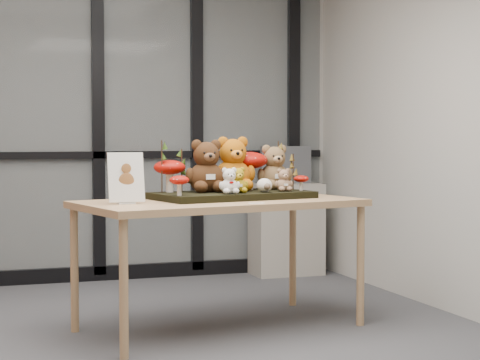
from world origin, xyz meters
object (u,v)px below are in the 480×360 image
object	(u,v)px
bear_pooh_yellow	(233,161)
bear_brown_medium	(206,163)
mushroom_front_right	(301,182)
cabinet	(286,229)
monitor	(286,165)
sign_holder	(126,180)
bear_beige_small	(283,179)
diorama_tray	(232,195)
mushroom_back_left	(170,175)
mushroom_front_left	(179,185)
plush_cream_hedgehog	(264,185)
bear_tan_back	(274,165)
mushroom_back_right	(249,169)
bear_small_yellow	(238,179)
bear_white_bow	(229,179)
display_table	(220,210)

from	to	relation	value
bear_pooh_yellow	bear_brown_medium	size ratio (longest dim) A/B	1.06
bear_brown_medium	mushroom_front_right	size ratio (longest dim) A/B	3.34
cabinet	monitor	distance (m)	0.56
bear_brown_medium	sign_holder	xyz separation A→B (m)	(-0.56, -0.24, -0.08)
bear_beige_small	diorama_tray	bearing A→B (deg)	159.56
mushroom_back_left	mushroom_front_left	xyz separation A→B (m)	(-0.02, -0.32, -0.05)
diorama_tray	mushroom_front_right	distance (m)	0.47
diorama_tray	plush_cream_hedgehog	world-z (taller)	plush_cream_hedgehog
sign_holder	bear_tan_back	bearing A→B (deg)	18.36
diorama_tray	mushroom_back_right	distance (m)	0.31
bear_small_yellow	sign_holder	world-z (taller)	sign_holder
diorama_tray	bear_white_bow	xyz separation A→B (m)	(-0.08, -0.17, 0.11)
plush_cream_hedgehog	monitor	bearing A→B (deg)	52.38
diorama_tray	monitor	distance (m)	2.07
bear_brown_medium	bear_small_yellow	xyz separation A→B (m)	(0.16, -0.15, -0.09)
bear_tan_back	sign_holder	bearing A→B (deg)	-172.45
bear_beige_small	sign_holder	world-z (taller)	sign_holder
mushroom_back_right	cabinet	distance (m)	1.88
mushroom_back_left	mushroom_front_right	size ratio (longest dim) A/B	2.05
bear_brown_medium	mushroom_back_left	xyz separation A→B (m)	(-0.23, 0.05, -0.07)
display_table	bear_small_yellow	xyz separation A→B (m)	(0.11, -0.01, 0.20)
diorama_tray	mushroom_front_right	xyz separation A→B (m)	(0.47, -0.02, 0.08)
bear_small_yellow	bear_white_bow	size ratio (longest dim) A/B	1.00
bear_brown_medium	cabinet	xyz separation A→B (m)	(1.24, 1.70, -0.64)
bear_brown_medium	mushroom_front_left	xyz separation A→B (m)	(-0.25, -0.27, -0.12)
mushroom_back_right	bear_tan_back	bearing A→B (deg)	-4.79
bear_brown_medium	bear_white_bow	size ratio (longest dim) A/B	2.05
mushroom_back_left	mushroom_front_right	bearing A→B (deg)	-7.64
display_table	cabinet	distance (m)	2.21
bear_pooh_yellow	mushroom_front_left	world-z (taller)	bear_pooh_yellow
plush_cream_hedgehog	mushroom_back_right	xyz separation A→B (m)	(0.00, 0.30, 0.09)
bear_tan_back	cabinet	world-z (taller)	bear_tan_back
bear_tan_back	bear_brown_medium	bearing A→B (deg)	-176.71
display_table	bear_brown_medium	world-z (taller)	bear_brown_medium
bear_pooh_yellow	bear_white_bow	bearing A→B (deg)	-124.61
bear_small_yellow	mushroom_front_right	world-z (taller)	bear_small_yellow
diorama_tray	bear_small_yellow	xyz separation A→B (m)	(0.00, -0.10, 0.11)
bear_pooh_yellow	bear_brown_medium	distance (m)	0.21
bear_tan_back	monitor	world-z (taller)	bear_tan_back
plush_cream_hedgehog	bear_brown_medium	bearing A→B (deg)	145.30
mushroom_back_left	monitor	bearing A→B (deg)	48.78
diorama_tray	mushroom_back_right	size ratio (longest dim) A/B	3.59
mushroom_back_right	sign_holder	size ratio (longest dim) A/B	0.91
monitor	bear_small_yellow	bearing A→B (deg)	-119.88
cabinet	mushroom_back_right	bearing A→B (deg)	-119.97
sign_holder	mushroom_back_right	bearing A→B (deg)	22.54
bear_white_bow	cabinet	bearing A→B (deg)	46.96
display_table	mushroom_back_right	distance (m)	0.48
plush_cream_hedgehog	mushroom_back_left	xyz separation A→B (m)	(-0.57, 0.20, 0.06)
bear_pooh_yellow	mushroom_front_right	distance (m)	0.47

